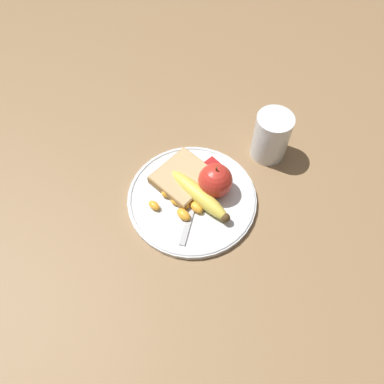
{
  "coord_description": "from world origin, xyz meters",
  "views": [
    {
      "loc": [
        -0.27,
        -0.3,
        0.67
      ],
      "look_at": [
        0.0,
        0.0,
        0.03
      ],
      "focal_mm": 35.0,
      "sensor_mm": 36.0,
      "label": 1
    }
  ],
  "objects_px": {
    "juice_glass": "(271,137)",
    "plate": "(192,198)",
    "bread_slice": "(184,178)",
    "banana": "(199,195)",
    "fork": "(195,199)",
    "apple": "(215,180)",
    "jam_packet": "(210,168)"
  },
  "relations": [
    {
      "from": "juice_glass",
      "to": "plate",
      "type": "bearing_deg",
      "value": 175.28
    },
    {
      "from": "apple",
      "to": "juice_glass",
      "type": "bearing_deg",
      "value": 0.08
    },
    {
      "from": "banana",
      "to": "fork",
      "type": "distance_m",
      "value": 0.02
    },
    {
      "from": "fork",
      "to": "juice_glass",
      "type": "bearing_deg",
      "value": -37.4
    },
    {
      "from": "juice_glass",
      "to": "apple",
      "type": "xyz_separation_m",
      "value": [
        -0.17,
        -0.0,
        -0.0
      ]
    },
    {
      "from": "apple",
      "to": "banana",
      "type": "bearing_deg",
      "value": 175.8
    },
    {
      "from": "juice_glass",
      "to": "banana",
      "type": "relative_size",
      "value": 0.67
    },
    {
      "from": "jam_packet",
      "to": "fork",
      "type": "bearing_deg",
      "value": -156.82
    },
    {
      "from": "plate",
      "to": "juice_glass",
      "type": "xyz_separation_m",
      "value": [
        0.21,
        -0.02,
        0.04
      ]
    },
    {
      "from": "plate",
      "to": "banana",
      "type": "distance_m",
      "value": 0.03
    },
    {
      "from": "fork",
      "to": "plate",
      "type": "bearing_deg",
      "value": 62.03
    },
    {
      "from": "juice_glass",
      "to": "bread_slice",
      "type": "height_order",
      "value": "juice_glass"
    },
    {
      "from": "juice_glass",
      "to": "bread_slice",
      "type": "bearing_deg",
      "value": 163.43
    },
    {
      "from": "jam_packet",
      "to": "juice_glass",
      "type": "bearing_deg",
      "value": -16.41
    },
    {
      "from": "apple",
      "to": "fork",
      "type": "bearing_deg",
      "value": 167.79
    },
    {
      "from": "bread_slice",
      "to": "apple",
      "type": "bearing_deg",
      "value": -60.59
    },
    {
      "from": "bread_slice",
      "to": "jam_packet",
      "type": "xyz_separation_m",
      "value": [
        0.06,
        -0.02,
        -0.0
      ]
    },
    {
      "from": "apple",
      "to": "jam_packet",
      "type": "bearing_deg",
      "value": 57.43
    },
    {
      "from": "bread_slice",
      "to": "fork",
      "type": "height_order",
      "value": "bread_slice"
    },
    {
      "from": "plate",
      "to": "fork",
      "type": "xyz_separation_m",
      "value": [
        0.0,
        -0.01,
        0.01
      ]
    },
    {
      "from": "bread_slice",
      "to": "fork",
      "type": "bearing_deg",
      "value": -104.69
    },
    {
      "from": "bread_slice",
      "to": "juice_glass",
      "type": "bearing_deg",
      "value": -16.57
    },
    {
      "from": "plate",
      "to": "banana",
      "type": "height_order",
      "value": "banana"
    },
    {
      "from": "plate",
      "to": "bread_slice",
      "type": "bearing_deg",
      "value": 71.58
    },
    {
      "from": "juice_glass",
      "to": "bread_slice",
      "type": "distance_m",
      "value": 0.21
    },
    {
      "from": "juice_glass",
      "to": "banana",
      "type": "bearing_deg",
      "value": 179.24
    },
    {
      "from": "juice_glass",
      "to": "jam_packet",
      "type": "bearing_deg",
      "value": 163.59
    },
    {
      "from": "fork",
      "to": "bread_slice",
      "type": "bearing_deg",
      "value": 40.56
    },
    {
      "from": "juice_glass",
      "to": "fork",
      "type": "bearing_deg",
      "value": 177.34
    },
    {
      "from": "apple",
      "to": "plate",
      "type": "bearing_deg",
      "value": 159.42
    },
    {
      "from": "apple",
      "to": "bread_slice",
      "type": "distance_m",
      "value": 0.07
    },
    {
      "from": "juice_glass",
      "to": "jam_packet",
      "type": "xyz_separation_m",
      "value": [
        -0.14,
        0.04,
        -0.03
      ]
    }
  ]
}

